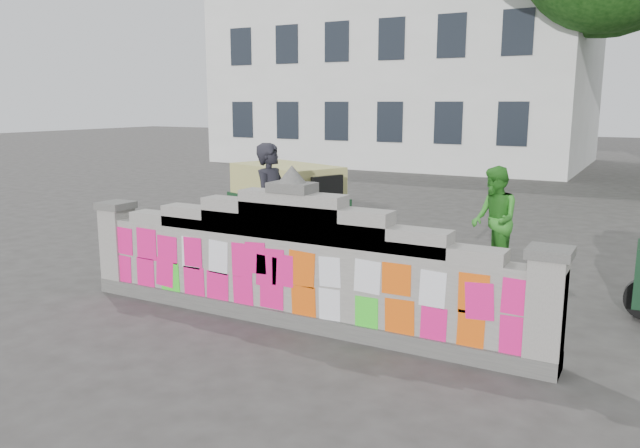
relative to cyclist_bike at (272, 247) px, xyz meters
The scene contains 7 objects.
ground 1.98m from the cyclist_bike, 48.92° to the right, with size 100.00×100.00×0.00m, color #383533.
parapet_wall 1.91m from the cyclist_bike, 49.03° to the right, with size 6.48×0.44×2.01m.
building 21.62m from the cyclist_bike, 105.64° to the left, with size 16.00×10.00×8.90m.
cyclist_bike is the anchor object (origin of this frame).
cyclist_rider 0.39m from the cyclist_bike, ahead, with size 0.70×0.46×1.91m, color black.
pedestrian 3.63m from the cyclist_bike, 38.13° to the left, with size 0.85×0.66×1.75m, color #329027.
rickshaw_left 2.79m from the cyclist_bike, 116.26° to the left, with size 2.88×2.11×1.55m.
Camera 1 is at (3.93, -6.42, 2.75)m, focal length 35.00 mm.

